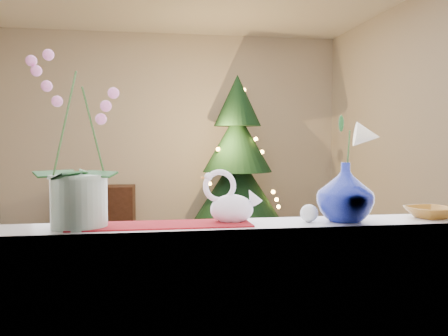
# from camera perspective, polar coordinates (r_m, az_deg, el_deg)

# --- Properties ---
(ground) EXTENTS (5.00, 5.00, 0.00)m
(ground) POSITION_cam_1_polar(r_m,az_deg,el_deg) (4.50, -3.43, -13.06)
(ground) COLOR #3A2617
(ground) RESTS_ON ground
(wall_back) EXTENTS (4.50, 0.10, 2.70)m
(wall_back) POSITION_cam_1_polar(r_m,az_deg,el_deg) (6.82, -5.71, 3.88)
(wall_back) COLOR #BEB5A6
(wall_back) RESTS_ON ground
(wall_front) EXTENTS (4.50, 0.10, 2.70)m
(wall_front) POSITION_cam_1_polar(r_m,az_deg,el_deg) (1.86, 4.71, 6.26)
(wall_front) COLOR #BEB5A6
(wall_front) RESTS_ON ground
(wall_right) EXTENTS (0.10, 5.00, 2.70)m
(wall_right) POSITION_cam_1_polar(r_m,az_deg,el_deg) (5.08, 22.71, 3.96)
(wall_right) COLOR #BEB5A6
(wall_right) RESTS_ON ground
(windowsill) EXTENTS (2.20, 0.26, 0.04)m
(windowsill) POSITION_cam_1_polar(r_m,az_deg,el_deg) (2.01, 3.73, -6.85)
(windowsill) COLOR white
(windowsill) RESTS_ON window_apron
(window_frame) EXTENTS (2.22, 0.06, 1.60)m
(window_frame) POSITION_cam_1_polar(r_m,az_deg,el_deg) (1.94, 4.52, 16.59)
(window_frame) COLOR white
(window_frame) RESTS_ON windowsill
(runner) EXTENTS (0.70, 0.20, 0.01)m
(runner) POSITION_cam_1_polar(r_m,az_deg,el_deg) (1.96, -7.23, -6.46)
(runner) COLOR maroon
(runner) RESTS_ON windowsill
(orchid_pot) EXTENTS (0.23, 0.23, 0.67)m
(orchid_pot) POSITION_cam_1_polar(r_m,az_deg,el_deg) (1.95, -16.33, 3.15)
(orchid_pot) COLOR silver
(orchid_pot) RESTS_ON windowsill
(swan) EXTENTS (0.24, 0.12, 0.20)m
(swan) POSITION_cam_1_polar(r_m,az_deg,el_deg) (1.99, 0.90, -3.41)
(swan) COLOR white
(swan) RESTS_ON windowsill
(blue_vase) EXTENTS (0.28, 0.28, 0.28)m
(blue_vase) POSITION_cam_1_polar(r_m,az_deg,el_deg) (2.09, 13.70, -2.19)
(blue_vase) COLOR navy
(blue_vase) RESTS_ON windowsill
(lily) EXTENTS (0.15, 0.09, 0.21)m
(lily) POSITION_cam_1_polar(r_m,az_deg,el_deg) (2.08, 13.78, 4.47)
(lily) COLOR silver
(lily) RESTS_ON blue_vase
(paperweight) EXTENTS (0.08, 0.08, 0.07)m
(paperweight) POSITION_cam_1_polar(r_m,az_deg,el_deg) (2.05, 9.70, -5.11)
(paperweight) COLOR silver
(paperweight) RESTS_ON windowsill
(amber_dish) EXTENTS (0.20, 0.20, 0.04)m
(amber_dish) POSITION_cam_1_polar(r_m,az_deg,el_deg) (2.31, 22.56, -4.78)
(amber_dish) COLOR #986320
(amber_dish) RESTS_ON windowsill
(xmas_tree) EXTENTS (1.32, 1.32, 2.08)m
(xmas_tree) POSITION_cam_1_polar(r_m,az_deg,el_deg) (6.20, 1.53, 1.09)
(xmas_tree) COLOR black
(xmas_tree) RESTS_ON ground
(side_table) EXTENTS (0.93, 0.51, 0.68)m
(side_table) POSITION_cam_1_polar(r_m,az_deg,el_deg) (6.63, -14.14, -4.93)
(side_table) COLOR black
(side_table) RESTS_ON ground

